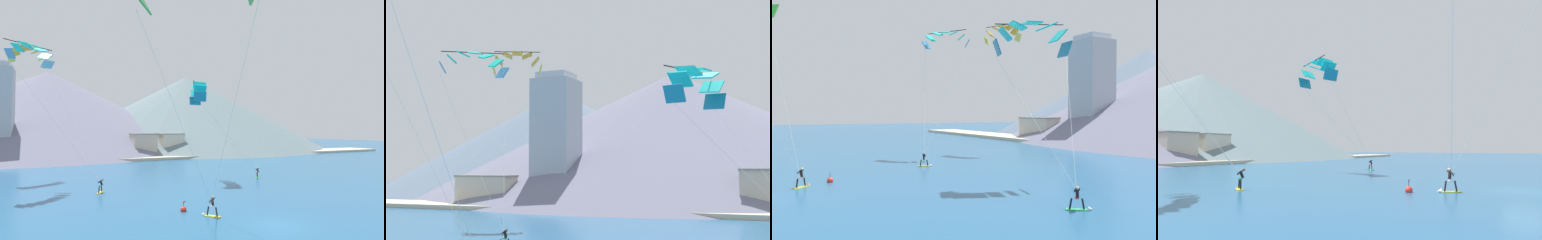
# 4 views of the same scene
# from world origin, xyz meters

# --- Properties ---
(parafoil_kite_near_trail) EXTENTS (10.64, 7.07, 13.24)m
(parafoil_kite_near_trail) POSITION_xyz_m (4.42, 22.65, 13.33)
(parafoil_kite_near_trail) COLOR teal
(parafoil_kite_mid_center) EXTENTS (10.58, 9.62, 17.10)m
(parafoil_kite_mid_center) POSITION_xyz_m (-18.24, 24.81, 17.29)
(parafoil_kite_mid_center) COLOR teal
(parafoil_kite_distant_high_outer) EXTENTS (5.93, 4.34, 2.81)m
(parafoil_kite_distant_high_outer) POSITION_xyz_m (-19.19, 35.20, 19.41)
(parafoil_kite_distant_high_outer) COLOR #C6C449
(shoreline_strip) EXTENTS (180.00, 10.00, 0.70)m
(shoreline_strip) POSITION_xyz_m (0.00, 56.42, 0.35)
(shoreline_strip) COLOR beige
(shoreline_strip) RESTS_ON ground
(shore_building_promenade_mid) EXTENTS (7.01, 5.09, 3.82)m
(shore_building_promenade_mid) POSITION_xyz_m (-8.46, 60.17, 1.92)
(shore_building_promenade_mid) COLOR silver
(shore_building_promenade_mid) RESTS_ON ground
(shore_building_quay_east) EXTENTS (10.34, 4.23, 5.46)m
(shore_building_quay_east) POSITION_xyz_m (-37.83, 57.82, 2.74)
(shore_building_quay_east) COLOR beige
(shore_building_quay_east) RESTS_ON ground
(shore_building_quay_west) EXTENTS (6.41, 6.45, 6.54)m
(shore_building_quay_west) POSITION_xyz_m (6.68, 60.87, 3.28)
(shore_building_quay_west) COLOR #B7AD9E
(shore_building_quay_west) RESTS_ON ground
(highrise_tower) EXTENTS (7.00, 7.00, 23.29)m
(highrise_tower) POSITION_xyz_m (-27.65, 64.05, 11.44)
(highrise_tower) COLOR #A8ADB7
(highrise_tower) RESTS_ON ground
(mountain_peak_west_ridge) EXTENTS (100.92, 100.92, 27.95)m
(mountain_peak_west_ridge) POSITION_xyz_m (-50.36, 114.85, 13.97)
(mountain_peak_west_ridge) COLOR slate
(mountain_peak_west_ridge) RESTS_ON ground
(mountain_peak_east_shoulder) EXTENTS (124.79, 124.79, 30.20)m
(mountain_peak_east_shoulder) POSITION_xyz_m (-17.27, 110.21, 15.10)
(mountain_peak_east_shoulder) COLOR slate
(mountain_peak_east_shoulder) RESTS_ON ground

